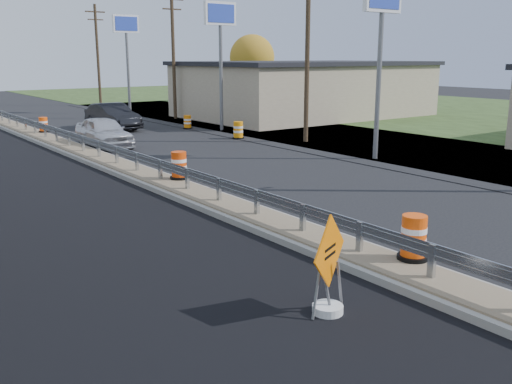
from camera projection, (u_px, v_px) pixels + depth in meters
ground at (219, 207)px, 17.98m from camera, size 140.00×140.00×0.00m
grass_verge_far at (481, 119)px, 43.13m from camera, size 40.00×120.00×0.03m
median at (117, 166)px, 24.22m from camera, size 1.60×55.00×0.23m
guardrail at (107, 148)px, 24.86m from camera, size 0.10×46.15×0.72m
retail_building_near at (305, 88)px, 45.26m from camera, size 18.50×12.50×4.27m
pylon_sign_south at (382, 13)px, 24.89m from camera, size 2.20×0.30×7.90m
pylon_sign_mid at (220, 26)px, 35.07m from camera, size 2.20×0.30×7.90m
pylon_sign_north at (126, 33)px, 46.04m from camera, size 2.20×0.30×7.90m
utility_pole_smid at (307, 51)px, 30.53m from camera, size 1.90×0.26×9.40m
utility_pole_nmid at (173, 52)px, 42.27m from camera, size 1.90×0.26×9.40m
utility_pole_north at (98, 53)px, 54.02m from camera, size 1.90×0.26×9.40m
tree_far_yellow at (252, 57)px, 58.56m from camera, size 4.62×4.62×6.86m
caution_sign at (328, 289)px, 10.42m from camera, size 1.27×0.60×1.90m
barrel_median_near at (414, 238)px, 12.58m from camera, size 0.69×0.69×1.01m
barrel_median_mid at (179, 166)px, 20.92m from camera, size 0.69×0.69×1.01m
barrel_median_far at (43, 125)px, 33.93m from camera, size 0.61×0.61×0.89m
barrel_shoulder_near at (238, 131)px, 32.78m from camera, size 0.68×0.68×1.00m
barrel_shoulder_mid at (187, 122)px, 37.38m from camera, size 0.60×0.60×0.89m
car_silver at (104, 132)px, 29.70m from camera, size 1.94×4.67×1.58m
car_dark_mid at (113, 116)px, 37.08m from camera, size 2.01×5.17×1.68m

